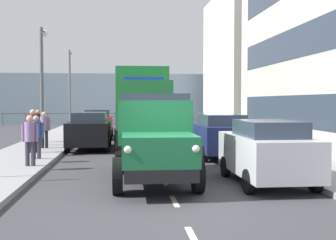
% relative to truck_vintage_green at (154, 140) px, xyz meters
% --- Properties ---
extents(ground_plane, '(80.00, 80.00, 0.00)m').
position_rel_truck_vintage_green_xyz_m(ground_plane, '(-0.30, -8.53, -1.18)').
color(ground_plane, '#38383D').
extents(sidewalk_left, '(2.76, 41.95, 0.15)m').
position_rel_truck_vintage_green_xyz_m(sidewalk_left, '(-5.33, -8.53, -1.10)').
color(sidewalk_left, gray).
rests_on(sidewalk_left, ground_plane).
extents(sidewalk_right, '(2.76, 41.95, 0.15)m').
position_rel_truck_vintage_green_xyz_m(sidewalk_right, '(4.73, -8.53, -1.10)').
color(sidewalk_right, gray).
rests_on(sidewalk_right, ground_plane).
extents(road_centreline_markings, '(0.12, 37.91, 0.01)m').
position_rel_truck_vintage_green_xyz_m(road_centreline_markings, '(-0.30, -7.78, -1.17)').
color(road_centreline_markings, silver).
rests_on(road_centreline_markings, ground_plane).
extents(building_far_block, '(6.23, 11.44, 10.95)m').
position_rel_truck_vintage_green_xyz_m(building_far_block, '(-9.82, -23.43, 4.30)').
color(building_far_block, silver).
rests_on(building_far_block, ground_plane).
extents(sea_horizon, '(80.00, 0.80, 5.00)m').
position_rel_truck_vintage_green_xyz_m(sea_horizon, '(-0.30, -32.50, 1.32)').
color(sea_horizon, gray).
rests_on(sea_horizon, ground_plane).
extents(seawall_railing, '(28.08, 0.08, 1.20)m').
position_rel_truck_vintage_green_xyz_m(seawall_railing, '(-0.30, -28.90, -0.26)').
color(seawall_railing, '#4C5156').
rests_on(seawall_railing, ground_plane).
extents(truck_vintage_green, '(2.17, 5.64, 2.43)m').
position_rel_truck_vintage_green_xyz_m(truck_vintage_green, '(0.00, 0.00, 0.00)').
color(truck_vintage_green, black).
rests_on(truck_vintage_green, ground_plane).
extents(lorry_cargo_green, '(2.58, 8.20, 3.87)m').
position_rel_truck_vintage_green_xyz_m(lorry_cargo_green, '(-0.06, -10.47, 0.90)').
color(lorry_cargo_green, '#1E7033').
rests_on(lorry_cargo_green, ground_plane).
extents(car_silver_kerbside_near, '(1.85, 3.89, 1.72)m').
position_rel_truck_vintage_green_xyz_m(car_silver_kerbside_near, '(-3.00, 0.37, -0.28)').
color(car_silver_kerbside_near, '#B7BABF').
rests_on(car_silver_kerbside_near, ground_plane).
extents(car_navy_kerbside_1, '(1.91, 3.97, 1.72)m').
position_rel_truck_vintage_green_xyz_m(car_navy_kerbside_1, '(-3.00, -5.23, -0.28)').
color(car_navy_kerbside_1, navy).
rests_on(car_navy_kerbside_1, ground_plane).
extents(car_black_oppositeside_0, '(1.91, 4.22, 1.72)m').
position_rel_truck_vintage_green_xyz_m(car_black_oppositeside_0, '(2.40, -8.77, -0.28)').
color(car_black_oppositeside_0, black).
rests_on(car_black_oppositeside_0, ground_plane).
extents(car_red_oppositeside_1, '(1.82, 4.25, 1.72)m').
position_rel_truck_vintage_green_xyz_m(car_red_oppositeside_1, '(2.40, -15.11, -0.28)').
color(car_red_oppositeside_1, '#B21E1E').
rests_on(car_red_oppositeside_1, ground_plane).
extents(pedestrian_strolling, '(0.53, 0.34, 1.63)m').
position_rel_truck_vintage_green_xyz_m(pedestrian_strolling, '(3.82, -2.64, -0.07)').
color(pedestrian_strolling, '#383342').
rests_on(pedestrian_strolling, sidewalk_right).
extents(pedestrian_by_lamp, '(0.53, 0.34, 1.56)m').
position_rel_truck_vintage_green_xyz_m(pedestrian_by_lamp, '(3.96, -4.41, -0.11)').
color(pedestrian_by_lamp, '#383342').
rests_on(pedestrian_by_lamp, sidewalk_right).
extents(pedestrian_near_railing, '(0.53, 0.34, 1.75)m').
position_rel_truck_vintage_green_xyz_m(pedestrian_near_railing, '(4.48, -6.39, 0.01)').
color(pedestrian_near_railing, black).
rests_on(pedestrian_near_railing, sidewalk_right).
extents(pedestrian_couple_a, '(0.53, 0.34, 1.62)m').
position_rel_truck_vintage_green_xyz_m(pedestrian_couple_a, '(4.33, -8.09, -0.08)').
color(pedestrian_couple_a, black).
rests_on(pedestrian_couple_a, sidewalk_right).
extents(pedestrian_couple_b, '(0.53, 0.34, 1.65)m').
position_rel_truck_vintage_green_xyz_m(pedestrian_couple_b, '(5.16, -11.02, -0.06)').
color(pedestrian_couple_b, black).
rests_on(pedestrian_couple_b, sidewalk_right).
extents(lamp_post_promenade, '(0.32, 1.14, 5.56)m').
position_rel_truck_vintage_green_xyz_m(lamp_post_promenade, '(4.65, -9.57, 2.35)').
color(lamp_post_promenade, '#59595B').
rests_on(lamp_post_promenade, sidewalk_right).
extents(lamp_post_far, '(0.32, 1.14, 5.98)m').
position_rel_truck_vintage_green_xyz_m(lamp_post_far, '(4.87, -22.13, 2.57)').
color(lamp_post_far, '#59595B').
rests_on(lamp_post_far, sidewalk_right).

